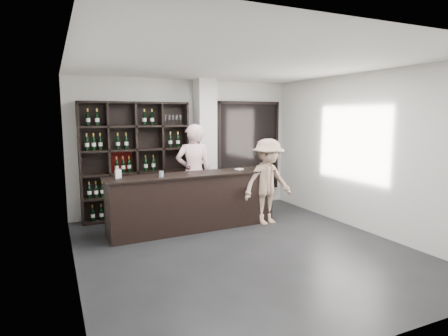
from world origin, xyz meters
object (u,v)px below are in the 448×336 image
tasting_counter (194,201)px  taster_pink (194,173)px  wine_shelf (136,161)px  customer (268,182)px  taster_black (199,180)px

tasting_counter → taster_pink: taster_pink is taller
wine_shelf → customer: size_ratio=1.43×
tasting_counter → wine_shelf: bearing=120.2°
wine_shelf → tasting_counter: (0.80, -1.24, -0.67)m
wine_shelf → customer: bearing=-34.2°
tasting_counter → taster_black: 1.21m
taster_pink → customer: (1.23, -0.80, -0.14)m
tasting_counter → customer: bearing=-13.4°
tasting_counter → customer: 1.49m
tasting_counter → taster_black: size_ratio=2.19×
wine_shelf → taster_pink: size_ratio=1.22×
taster_pink → taster_black: 0.68m
taster_black → wine_shelf: bearing=-6.5°
wine_shelf → customer: wine_shelf is taller
taster_pink → customer: size_ratio=1.17×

